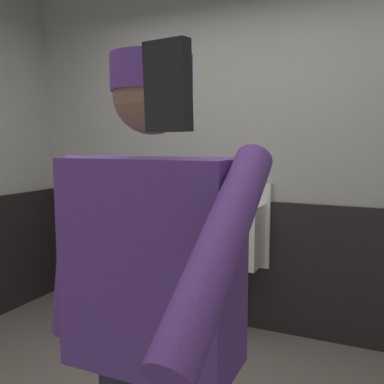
{
  "coord_description": "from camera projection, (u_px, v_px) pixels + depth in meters",
  "views": [
    {
      "loc": [
        0.87,
        -1.49,
        1.46
      ],
      "look_at": [
        0.16,
        0.08,
        1.25
      ],
      "focal_mm": 39.08,
      "sensor_mm": 36.0,
      "label": 1
    }
  ],
  "objects": [
    {
      "name": "wall_back",
      "position": [
        258.0,
        151.0,
        3.21
      ],
      "size": [
        4.66,
        0.12,
        2.77
      ],
      "primitive_type": "cube",
      "color": "#B2B2AD",
      "rests_on": "ground_plane"
    },
    {
      "name": "urinal_solo",
      "position": [
        239.0,
        234.0,
        3.11
      ],
      "size": [
        0.4,
        0.34,
        1.24
      ],
      "color": "white",
      "rests_on": "ground_plane"
    },
    {
      "name": "cell_phone",
      "position": [
        168.0,
        87.0,
        0.51
      ],
      "size": [
        0.06,
        0.03,
        0.11
      ],
      "primitive_type": "cube",
      "rotation": [
        0.05,
        0.0,
        -0.15
      ],
      "color": "black"
    },
    {
      "name": "soap_dispenser",
      "position": [
        88.0,
        171.0,
        3.78
      ],
      "size": [
        0.1,
        0.07,
        0.18
      ],
      "primitive_type": "cube",
      "color": "silver"
    },
    {
      "name": "person",
      "position": [
        153.0,
        311.0,
        1.16
      ],
      "size": [
        0.69,
        0.6,
        1.68
      ],
      "color": "#2D3342",
      "rests_on": "ground_plane"
    },
    {
      "name": "wainscot_band_back",
      "position": [
        253.0,
        265.0,
        3.25
      ],
      "size": [
        4.06,
        0.03,
        1.01
      ],
      "primitive_type": "cube",
      "color": "black",
      "rests_on": "ground_plane"
    }
  ]
}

